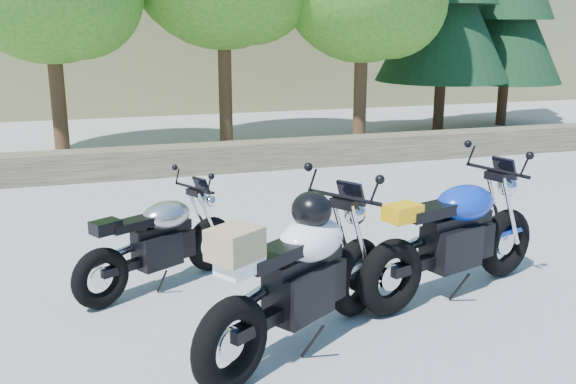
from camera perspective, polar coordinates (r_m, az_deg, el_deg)
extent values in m
plane|color=#939398|center=(6.56, 0.84, -8.64)|extent=(90.00, 90.00, 0.00)
cube|color=#46402E|center=(11.62, -7.33, 2.98)|extent=(22.00, 0.55, 0.50)
cylinder|color=#382314|center=(13.00, -19.87, 9.10)|extent=(0.28, 0.28, 3.02)
cylinder|color=#382314|center=(13.62, -5.64, 10.83)|extent=(0.28, 0.28, 3.36)
cylinder|color=#382314|center=(13.89, 6.46, 9.95)|extent=(0.28, 0.28, 2.91)
sphere|color=#20771A|center=(13.78, 9.16, 16.32)|extent=(2.29, 2.29, 2.29)
cylinder|color=#382314|center=(16.15, 13.37, 8.98)|extent=(0.26, 0.26, 2.16)
cone|color=black|center=(16.08, 13.76, 15.37)|extent=(3.17, 3.17, 3.24)
cylinder|color=#382314|center=(17.84, 18.59, 8.75)|extent=(0.26, 0.26, 1.92)
cone|color=black|center=(17.77, 19.03, 13.87)|extent=(2.82, 2.82, 2.88)
torus|color=black|center=(7.01, -6.92, -4.58)|extent=(0.59, 0.42, 0.59)
torus|color=black|center=(6.30, -16.32, -7.36)|extent=(0.59, 0.42, 0.59)
cylinder|color=silver|center=(7.01, -6.92, -4.58)|extent=(0.19, 0.13, 0.20)
cylinder|color=silver|center=(6.30, -16.32, -7.36)|extent=(0.19, 0.13, 0.20)
cube|color=black|center=(6.58, -11.54, -5.05)|extent=(0.52, 0.46, 0.33)
cube|color=black|center=(6.55, -11.17, -3.24)|extent=(0.63, 0.45, 0.09)
ellipsoid|color=#ABABB0|center=(6.55, -10.77, -2.04)|extent=(0.64, 0.58, 0.28)
cube|color=black|center=(6.33, -13.74, -2.79)|extent=(0.50, 0.41, 0.08)
cube|color=black|center=(6.18, -15.91, -3.01)|extent=(0.32, 0.29, 0.12)
cylinder|color=black|center=(6.71, -8.31, 0.36)|extent=(0.33, 0.54, 0.03)
sphere|color=silver|center=(6.84, -7.29, -0.70)|extent=(0.17, 0.17, 0.17)
torus|color=black|center=(5.93, 6.04, -7.53)|extent=(0.70, 0.56, 0.73)
torus|color=black|center=(4.77, -5.14, -13.32)|extent=(0.70, 0.56, 0.73)
cylinder|color=silver|center=(5.93, 6.04, -7.53)|extent=(0.23, 0.18, 0.25)
cylinder|color=silver|center=(4.77, -5.14, -13.32)|extent=(0.23, 0.18, 0.25)
cube|color=black|center=(5.25, 0.97, -8.90)|extent=(0.64, 0.59, 0.41)
cube|color=black|center=(5.21, 1.52, -6.11)|extent=(0.76, 0.59, 0.11)
ellipsoid|color=white|center=(5.22, 2.07, -4.24)|extent=(0.79, 0.73, 0.34)
cube|color=black|center=(4.85, -1.52, -5.73)|extent=(0.61, 0.52, 0.10)
cube|color=white|center=(4.60, -4.31, -6.33)|extent=(0.39, 0.37, 0.15)
cylinder|color=black|center=(5.49, 4.97, -0.46)|extent=(0.45, 0.64, 0.04)
sphere|color=silver|center=(5.69, 5.96, -1.96)|extent=(0.20, 0.20, 0.20)
ellipsoid|color=black|center=(5.14, 2.10, -1.61)|extent=(0.45, 0.45, 0.30)
cube|color=#938055|center=(4.52, -4.75, -4.61)|extent=(0.45, 0.43, 0.23)
torus|color=black|center=(7.15, 18.70, -4.30)|extent=(0.75, 0.40, 0.73)
torus|color=black|center=(5.96, 9.11, -7.49)|extent=(0.75, 0.40, 0.73)
cylinder|color=silver|center=(7.15, 18.70, -4.30)|extent=(0.25, 0.12, 0.25)
cylinder|color=silver|center=(5.96, 9.11, -7.49)|extent=(0.25, 0.12, 0.25)
cube|color=black|center=(6.47, 14.29, -4.68)|extent=(0.63, 0.50, 0.41)
cube|color=black|center=(6.45, 14.90, -2.42)|extent=(0.82, 0.42, 0.11)
ellipsoid|color=#0B2EB0|center=(6.46, 15.45, -0.94)|extent=(0.76, 0.63, 0.35)
cube|color=black|center=(6.10, 12.42, -1.69)|extent=(0.62, 0.42, 0.10)
cube|color=#F6AF0C|center=(5.84, 10.15, -1.82)|extent=(0.38, 0.32, 0.15)
cylinder|color=black|center=(6.75, 18.10, 1.82)|extent=(0.27, 0.73, 0.04)
sphere|color=silver|center=(6.94, 18.89, 0.44)|extent=(0.21, 0.21, 0.21)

